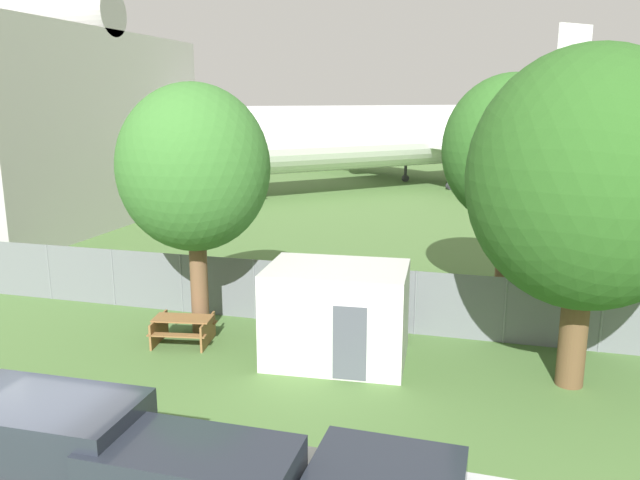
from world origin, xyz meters
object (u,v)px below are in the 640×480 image
portable_cabin (337,314)px  tree_behind_benches (588,180)px  airplane (413,136)px  picnic_bench_near_cabin (183,327)px  tree_far_right (511,151)px  car_red_van_near_left (49,458)px  tree_near_hangar (194,169)px

portable_cabin → tree_behind_benches: 6.98m
airplane → picnic_bench_near_cabin: 34.84m
airplane → tree_far_right: size_ratio=4.98×
portable_cabin → picnic_bench_near_cabin: 4.59m
tree_behind_benches → car_red_van_near_left: (-8.89, -7.59, -3.96)m
tree_near_hangar → tree_behind_benches: (10.32, -0.90, 0.13)m
portable_cabin → picnic_bench_near_cabin: portable_cabin is taller
tree_behind_benches → tree_far_right: size_ratio=1.05×
tree_far_right → car_red_van_near_left: bearing=-119.0°
car_red_van_near_left → tree_behind_benches: bearing=-140.6°
tree_near_hangar → car_red_van_near_left: 9.42m
airplane → portable_cabin: 34.73m
picnic_bench_near_cabin → airplane: bearing=86.4°
tree_near_hangar → tree_far_right: size_ratio=0.95×
portable_cabin → tree_near_hangar: bearing=164.3°
airplane → tree_near_hangar: size_ratio=5.21×
tree_far_right → car_red_van_near_left: size_ratio=1.78×
tree_far_right → car_red_van_near_left: tree_far_right is taller
tree_near_hangar → tree_far_right: tree_far_right is taller
airplane → tree_near_hangar: 33.70m
picnic_bench_near_cabin → car_red_van_near_left: 7.70m
portable_cabin → car_red_van_near_left: bearing=-115.7°
car_red_van_near_left → tree_near_hangar: bearing=-81.5°
portable_cabin → car_red_van_near_left: 8.14m
portable_cabin → picnic_bench_near_cabin: size_ratio=2.07×
airplane → tree_behind_benches: 35.50m
tree_behind_benches → picnic_bench_near_cabin: bearing=-179.6°
airplane → tree_behind_benches: bearing=58.5°
airplane → picnic_bench_near_cabin: (-2.21, -34.59, -3.53)m
portable_cabin → tree_near_hangar: size_ratio=0.52×
airplane → tree_behind_benches: (8.20, -34.52, 1.04)m
airplane → car_red_van_near_left: bearing=44.2°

